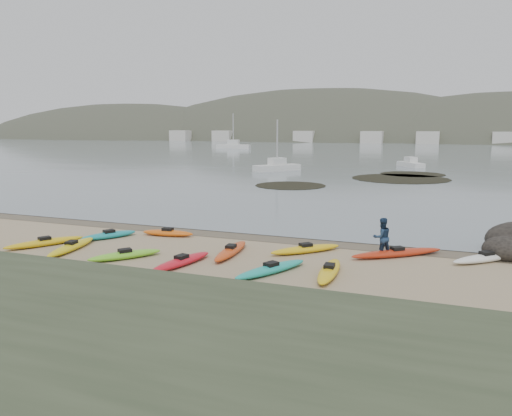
% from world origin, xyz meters
% --- Properties ---
extents(ground, '(600.00, 600.00, 0.00)m').
position_xyz_m(ground, '(0.00, 0.00, 0.00)').
color(ground, tan).
rests_on(ground, ground).
extents(wet_sand, '(60.00, 60.00, 0.00)m').
position_xyz_m(wet_sand, '(0.00, -0.30, 0.00)').
color(wet_sand, brown).
rests_on(wet_sand, ground).
extents(water, '(1200.00, 1200.00, 0.00)m').
position_xyz_m(water, '(0.00, 300.00, 0.01)').
color(water, slate).
rests_on(water, ground).
extents(kayaks, '(23.22, 8.79, 0.34)m').
position_xyz_m(kayaks, '(0.33, -4.51, 0.17)').
color(kayaks, yellow).
rests_on(kayaks, ground).
extents(person_east, '(1.11, 1.07, 1.80)m').
position_xyz_m(person_east, '(6.99, -2.18, 0.90)').
color(person_east, navy).
rests_on(person_east, ground).
extents(kelp_mats, '(18.48, 23.75, 0.04)m').
position_xyz_m(kelp_mats, '(2.87, 31.92, 0.03)').
color(kelp_mats, black).
rests_on(kelp_mats, water).
extents(moored_boats, '(101.05, 77.23, 1.22)m').
position_xyz_m(moored_boats, '(5.15, 80.46, 0.54)').
color(moored_boats, silver).
rests_on(moored_boats, ground).
extents(far_town, '(199.00, 5.00, 4.00)m').
position_xyz_m(far_town, '(6.00, 145.00, 2.00)').
color(far_town, beige).
rests_on(far_town, ground).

